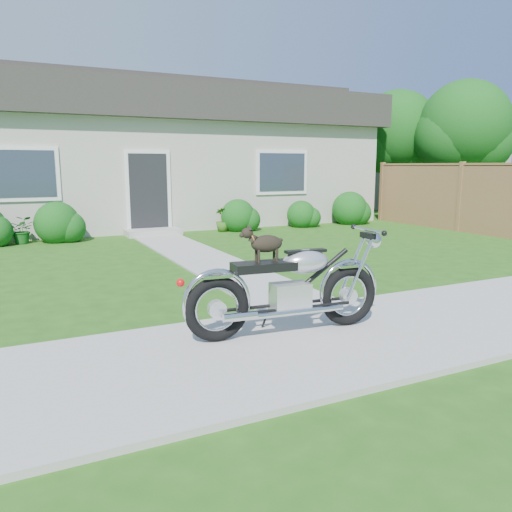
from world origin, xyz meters
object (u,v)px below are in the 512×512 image
at_px(tree_near, 469,130).
at_px(motorcycle_with_dog, 290,286).
at_px(potted_plant_right, 223,219).
at_px(house, 170,154).
at_px(potted_plant_left, 22,230).
at_px(fence, 460,197).
at_px(tree_far, 401,135).

bearing_deg(tree_near, motorcycle_with_dog, -145.20).
bearing_deg(potted_plant_right, motorcycle_with_dog, -107.51).
height_order(house, tree_near, tree_near).
bearing_deg(house, potted_plant_left, -143.03).
xyz_separation_m(house, fence, (6.30, -6.24, -1.22)).
bearing_deg(motorcycle_with_dog, fence, 38.29).
height_order(tree_near, potted_plant_right, tree_near).
bearing_deg(fence, potted_plant_left, 165.57).
bearing_deg(potted_plant_right, house, 97.01).
relative_size(fence, potted_plant_right, 9.98).
distance_m(potted_plant_left, potted_plant_right, 5.00).
bearing_deg(potted_plant_right, tree_far, 13.03).
height_order(fence, tree_near, tree_near).
bearing_deg(tree_far, tree_near, -65.50).
distance_m(house, fence, 8.96).
bearing_deg(tree_near, fence, -139.89).
height_order(house, potted_plant_left, house).
bearing_deg(house, motorcycle_with_dog, -100.57).
bearing_deg(potted_plant_left, potted_plant_right, 0.00).
relative_size(potted_plant_right, motorcycle_with_dog, 0.30).
xyz_separation_m(house, potted_plant_right, (0.42, -3.44, -1.83)).
height_order(fence, potted_plant_right, fence).
xyz_separation_m(potted_plant_right, motorcycle_with_dog, (-2.61, -8.27, 0.21)).
bearing_deg(motorcycle_with_dog, tree_near, 40.28).
relative_size(house, potted_plant_left, 19.37).
bearing_deg(tree_far, house, 168.70).
distance_m(fence, tree_far, 5.35).
bearing_deg(motorcycle_with_dog, tree_far, 49.57).
bearing_deg(tree_far, potted_plant_left, -171.98).
relative_size(house, tree_far, 2.80).
xyz_separation_m(potted_plant_left, potted_plant_right, (5.00, 0.00, 0.01)).
height_order(tree_far, potted_plant_right, tree_far).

